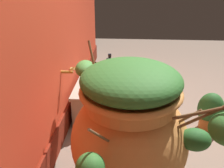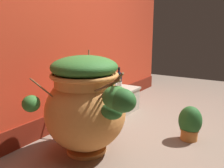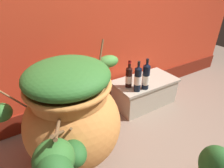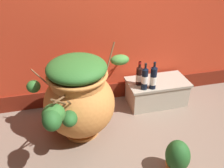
# 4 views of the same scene
# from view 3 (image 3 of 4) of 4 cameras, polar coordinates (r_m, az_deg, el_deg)

# --- Properties ---
(terracotta_urn) EXTENTS (1.12, 1.05, 0.89)m
(terracotta_urn) POSITION_cam_3_polar(r_m,az_deg,el_deg) (1.38, -12.39, -9.51)
(terracotta_urn) COLOR #CC7F3D
(terracotta_urn) RESTS_ON ground_plane
(stone_ledge) EXTENTS (0.75, 0.40, 0.32)m
(stone_ledge) POSITION_cam_3_polar(r_m,az_deg,el_deg) (2.20, 10.10, -2.13)
(stone_ledge) COLOR #B2A893
(stone_ledge) RESTS_ON ground_plane
(wine_bottle_left) EXTENTS (0.07, 0.07, 0.30)m
(wine_bottle_left) POSITION_cam_3_polar(r_m,az_deg,el_deg) (1.91, 5.35, 2.39)
(wine_bottle_left) COLOR black
(wine_bottle_left) RESTS_ON stone_ledge
(wine_bottle_middle) EXTENTS (0.08, 0.08, 0.33)m
(wine_bottle_middle) POSITION_cam_3_polar(r_m,az_deg,el_deg) (1.90, 10.62, 2.37)
(wine_bottle_middle) COLOR black
(wine_bottle_middle) RESTS_ON stone_ledge
(wine_bottle_right) EXTENTS (0.07, 0.07, 0.33)m
(wine_bottle_right) POSITION_cam_3_polar(r_m,az_deg,el_deg) (1.85, 8.09, 1.79)
(wine_bottle_right) COLOR black
(wine_bottle_right) RESTS_ON stone_ledge
(potted_shrub) EXTENTS (0.21, 0.23, 0.35)m
(potted_shrub) POSITION_cam_3_polar(r_m,az_deg,el_deg) (1.57, 29.58, -21.84)
(potted_shrub) COLOR #C17033
(potted_shrub) RESTS_ON ground_plane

